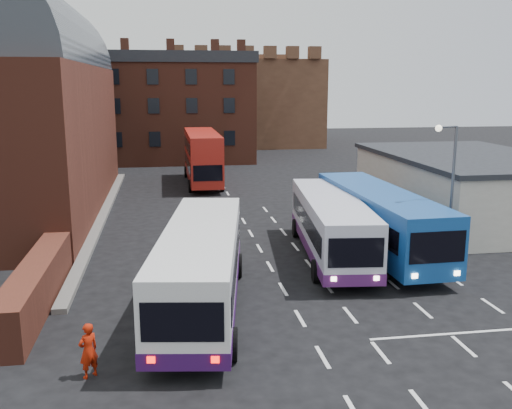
{
  "coord_description": "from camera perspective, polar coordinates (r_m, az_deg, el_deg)",
  "views": [
    {
      "loc": [
        -4.88,
        -20.75,
        8.84
      ],
      "look_at": [
        0.0,
        10.0,
        2.2
      ],
      "focal_mm": 40.0,
      "sensor_mm": 36.0,
      "label": 1
    }
  ],
  "objects": [
    {
      "name": "ground",
      "position": [
        23.08,
        3.96,
        -10.52
      ],
      "size": [
        180.0,
        180.0,
        0.0
      ],
      "primitive_type": "plane",
      "color": "black"
    },
    {
      "name": "railway_station",
      "position": [
        43.1,
        -23.62,
        9.45
      ],
      "size": [
        12.0,
        28.0,
        16.0
      ],
      "color": "#602B1E",
      "rests_on": "ground"
    },
    {
      "name": "forecourt_wall",
      "position": [
        24.68,
        -21.13,
        -7.58
      ],
      "size": [
        1.2,
        10.0,
        1.8
      ],
      "primitive_type": "cube",
      "color": "#602B1E",
      "rests_on": "ground"
    },
    {
      "name": "cream_building",
      "position": [
        40.59,
        20.47,
        1.8
      ],
      "size": [
        10.4,
        16.4,
        4.25
      ],
      "color": "beige",
      "rests_on": "ground"
    },
    {
      "name": "brick_terrace",
      "position": [
        66.84,
        -10.1,
        8.99
      ],
      "size": [
        22.0,
        10.0,
        11.0
      ],
      "primitive_type": "cube",
      "color": "brown",
      "rests_on": "ground"
    },
    {
      "name": "castle_keep",
      "position": [
        87.48,
        -1.9,
        10.17
      ],
      "size": [
        22.0,
        22.0,
        12.0
      ],
      "primitive_type": "cube",
      "color": "brown",
      "rests_on": "ground"
    },
    {
      "name": "bus_white_outbound",
      "position": [
        22.6,
        -5.53,
        -5.76
      ],
      "size": [
        4.56,
        12.41,
        3.31
      ],
      "rotation": [
        0.0,
        0.0,
        -0.15
      ],
      "color": "silver",
      "rests_on": "ground"
    },
    {
      "name": "bus_white_inbound",
      "position": [
        29.42,
        7.5,
        -1.78
      ],
      "size": [
        3.9,
        11.82,
        3.16
      ],
      "rotation": [
        0.0,
        0.0,
        3.03
      ],
      "color": "silver",
      "rests_on": "ground"
    },
    {
      "name": "bus_blue",
      "position": [
        30.43,
        12.18,
        -1.21
      ],
      "size": [
        3.42,
        12.53,
        3.4
      ],
      "rotation": [
        0.0,
        0.0,
        3.17
      ],
      "color": "#154893",
      "rests_on": "ground"
    },
    {
      "name": "bus_red_double",
      "position": [
        50.77,
        -5.37,
        4.77
      ],
      "size": [
        2.98,
        11.59,
        4.63
      ],
      "rotation": [
        0.0,
        0.0,
        3.15
      ],
      "color": "#AC2017",
      "rests_on": "ground"
    },
    {
      "name": "street_lamp",
      "position": [
        28.59,
        18.76,
        2.08
      ],
      "size": [
        1.34,
        0.66,
        6.98
      ],
      "rotation": [
        0.0,
        0.0,
        0.37
      ],
      "color": "#52575E",
      "rests_on": "ground"
    },
    {
      "name": "pedestrian_red",
      "position": [
        18.61,
        -16.42,
        -13.83
      ],
      "size": [
        0.76,
        0.73,
        1.76
      ],
      "primitive_type": "imported",
      "rotation": [
        0.0,
        0.0,
        3.82
      ],
      "color": "#A51A07",
      "rests_on": "ground"
    },
    {
      "name": "pedestrian_beige",
      "position": [
        19.6,
        -7.18,
        -12.5
      ],
      "size": [
        0.75,
        0.6,
        1.46
      ],
      "primitive_type": "imported",
      "rotation": [
        0.0,
        0.0,
        3.08
      ],
      "color": "beige",
      "rests_on": "ground"
    }
  ]
}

